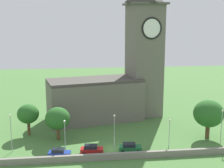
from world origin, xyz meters
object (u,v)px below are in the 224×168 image
car_blue (59,153)px  tree_by_tower (58,118)px  car_red (92,149)px  streetlamp_central (114,126)px  church (117,78)px  tree_riverside_west (209,114)px  tree_churchyard (28,114)px  streetlamp_east_end (222,122)px  car_green (130,147)px  streetlamp_west_end (11,127)px  streetlamp_east_mid (169,128)px  streetlamp_west_mid (65,130)px

car_blue → tree_by_tower: (-0.63, 9.10, 4.00)m
car_red → streetlamp_central: streetlamp_central is taller
church → car_blue: (-14.61, -23.80, -10.12)m
tree_by_tower → tree_riverside_west: size_ratio=0.85×
streetlamp_central → tree_churchyard: size_ratio=1.00×
car_red → tree_riverside_west: bearing=11.7°
tree_riverside_west → tree_churchyard: (-39.94, 6.62, -0.60)m
streetlamp_east_end → tree_churchyard: (-41.05, 10.68, -0.06)m
car_red → tree_churchyard: 18.69m
tree_by_tower → church: bearing=44.0°
streetlamp_central → car_red: bearing=-157.6°
car_blue → car_green: bearing=4.3°
streetlamp_central → car_green: bearing=-30.7°
streetlamp_west_end → streetlamp_central: size_ratio=1.08×
streetlamp_east_end → streetlamp_east_mid: bearing=-180.0°
tree_riverside_west → streetlamp_east_mid: bearing=-158.1°
car_blue → streetlamp_west_mid: bearing=69.4°
church → streetlamp_central: (-3.59, -21.02, -6.17)m
streetlamp_east_end → tree_riverside_west: 4.25m
church → car_blue: bearing=-121.5°
church → tree_churchyard: bearing=-153.6°
tree_by_tower → streetlamp_east_end: bearing=-11.4°
car_red → streetlamp_west_end: (-15.70, 2.81, 4.23)m
car_blue → streetlamp_west_mid: (1.07, 2.86, 3.47)m
church → tree_churchyard: size_ratio=4.82×
streetlamp_east_mid → streetlamp_east_end: size_ratio=0.79×
car_blue → streetlamp_west_end: bearing=159.0°
car_blue → tree_churchyard: tree_churchyard is taller
streetlamp_west_end → streetlamp_east_mid: streetlamp_west_end is taller
streetlamp_central → streetlamp_east_end: streetlamp_east_end is taller
car_blue → car_red: bearing=7.4°
car_green → tree_by_tower: bearing=151.1°
car_green → streetlamp_east_end: bearing=3.3°
car_blue → car_red: 6.31m
tree_by_tower → car_blue: bearing=-86.1°
streetlamp_west_mid → tree_by_tower: (-1.70, 6.24, 0.52)m
car_red → streetlamp_east_end: (27.36, 1.37, 4.14)m
car_green → streetlamp_west_end: size_ratio=0.59×
church → car_red: bearing=-110.0°
streetlamp_west_end → tree_churchyard: streetlamp_west_end is taller
streetlamp_west_mid → streetlamp_east_mid: (21.29, -0.69, -0.24)m
car_blue → tree_churchyard: bearing=120.0°
church → streetlamp_east_mid: bearing=-70.3°
streetlamp_west_mid → tree_riverside_west: tree_riverside_west is taller
car_red → streetlamp_west_mid: streetlamp_west_mid is taller
car_green → streetlamp_west_mid: 13.45m
church → streetlamp_east_mid: 23.99m
car_green → streetlamp_central: streetlamp_central is taller
car_green → tree_riverside_west: (18.58, 5.19, 4.75)m
church → car_red: size_ratio=7.52×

